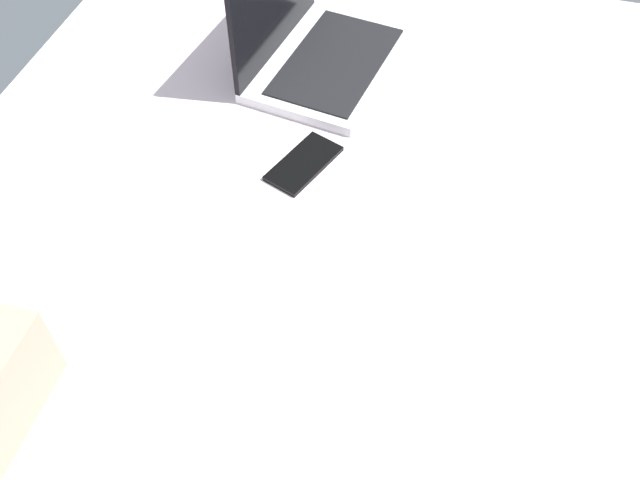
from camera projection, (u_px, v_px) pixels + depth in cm
name	position (u px, v px, depth cm)	size (l,w,h in cm)	color
bed_mattress	(322.00, 319.00, 112.33)	(180.00, 140.00, 18.00)	silver
laptop	(314.00, 45.00, 135.35)	(35.98, 27.53, 23.00)	silver
cell_phone	(304.00, 163.00, 121.00)	(6.80, 14.00, 0.80)	black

